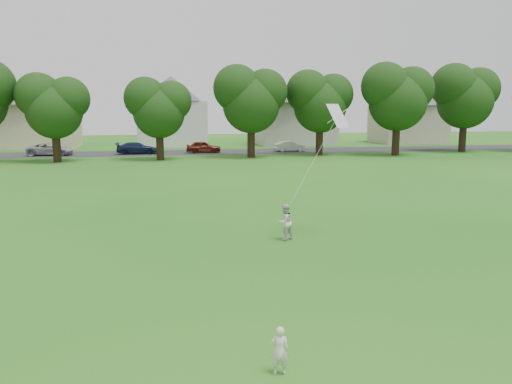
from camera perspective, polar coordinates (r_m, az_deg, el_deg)
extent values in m
plane|color=#155D15|center=(12.80, -2.45, -11.83)|extent=(160.00, 160.00, 0.00)
cube|color=#2D2D30|center=(54.02, -9.20, 4.47)|extent=(90.00, 7.00, 0.01)
imported|color=silver|center=(9.24, 2.72, -17.62)|extent=(0.36, 0.27, 0.89)
imported|color=silver|center=(17.82, 3.32, -3.46)|extent=(0.80, 0.75, 1.32)
plane|color=white|center=(18.14, 9.33, 8.60)|extent=(1.09, 0.99, 0.83)
cylinder|color=white|center=(17.84, 6.34, 3.09)|extent=(0.01, 0.01, 3.97)
cylinder|color=black|center=(47.07, -21.83, 5.00)|extent=(0.70, 0.70, 2.99)
cylinder|color=black|center=(46.35, -10.92, 5.39)|extent=(0.69, 0.69, 2.89)
cylinder|color=black|center=(47.90, -0.56, 5.99)|extent=(0.73, 0.73, 3.39)
cylinder|color=black|center=(50.73, 7.25, 6.05)|extent=(0.72, 0.72, 3.28)
cylinder|color=black|center=(52.15, 15.70, 6.02)|extent=(0.74, 0.74, 3.56)
cylinder|color=black|center=(58.86, 22.55, 6.06)|extent=(0.75, 0.75, 3.65)
imported|color=#9597A3|center=(54.00, -22.44, 4.53)|extent=(4.58, 2.44, 1.23)
imported|color=#121C38|center=(52.99, -13.44, 4.91)|extent=(4.23, 1.79, 1.22)
imported|color=#561B11|center=(53.15, -6.02, 5.14)|extent=(3.75, 1.69, 1.25)
imported|color=#B6B6B6|center=(54.80, 3.89, 5.25)|extent=(3.56, 1.44, 1.15)
cube|color=beige|center=(65.39, -23.83, 6.88)|extent=(9.50, 6.68, 5.08)
pyramid|color=#4F4D52|center=(65.44, -24.15, 11.54)|extent=(13.70, 13.70, 2.79)
cube|color=silver|center=(63.84, -9.58, 7.72)|extent=(8.36, 6.32, 5.55)
pyramid|color=#4F4D52|center=(63.94, -9.73, 12.94)|extent=(12.06, 12.06, 3.05)
cube|color=#B4ADA1|center=(66.25, 4.52, 7.82)|extent=(9.77, 6.57, 5.41)
pyramid|color=#4F4D52|center=(66.32, 4.59, 12.73)|extent=(14.10, 14.10, 2.97)
cube|color=#B6AB97|center=(72.21, 16.95, 7.44)|extent=(8.88, 6.89, 5.07)
pyramid|color=#4F4D52|center=(72.25, 17.16, 11.66)|extent=(12.81, 12.81, 2.79)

